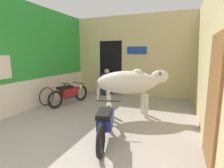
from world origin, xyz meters
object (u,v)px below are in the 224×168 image
(motorcycle_near, at_px, (106,121))
(shopkeeper_seated, at_px, (106,81))
(bucket, at_px, (73,94))
(plastic_stool, at_px, (98,89))
(cow, at_px, (130,82))
(bicycle, at_px, (58,93))
(motorcycle_far, at_px, (69,93))

(motorcycle_near, bearing_deg, shopkeeper_seated, 113.13)
(motorcycle_near, bearing_deg, bucket, 133.60)
(bucket, bearing_deg, plastic_stool, 52.24)
(cow, height_order, bicycle, cow)
(cow, bearing_deg, motorcycle_near, -92.83)
(cow, xyz_separation_m, bucket, (-2.79, 1.28, -0.86))
(motorcycle_near, height_order, motorcycle_far, motorcycle_near)
(motorcycle_far, xyz_separation_m, bicycle, (-0.58, 0.09, -0.07))
(bucket, bearing_deg, motorcycle_near, -46.40)
(cow, xyz_separation_m, bicycle, (-2.93, 0.47, -0.65))
(motorcycle_near, xyz_separation_m, motorcycle_far, (-2.27, 1.95, -0.01))
(cow, height_order, bucket, cow)
(motorcycle_near, xyz_separation_m, plastic_stool, (-2.00, 3.77, -0.19))
(motorcycle_near, height_order, bucket, motorcycle_near)
(motorcycle_near, bearing_deg, motorcycle_far, 139.34)
(motorcycle_near, distance_m, plastic_stool, 4.27)
(shopkeeper_seated, relative_size, plastic_stool, 2.77)
(plastic_stool, relative_size, bucket, 1.58)
(motorcycle_near, xyz_separation_m, bucket, (-2.71, 2.85, -0.28))
(bicycle, height_order, bucket, bicycle)
(cow, relative_size, shopkeeper_seated, 1.79)
(bicycle, bearing_deg, plastic_stool, 63.69)
(cow, bearing_deg, plastic_stool, 133.27)
(motorcycle_far, distance_m, bicycle, 0.59)
(plastic_stool, xyz_separation_m, bucket, (-0.71, -0.92, -0.09))
(plastic_stool, bearing_deg, shopkeeper_seated, 1.44)
(motorcycle_near, xyz_separation_m, bicycle, (-2.85, 2.04, -0.08))
(cow, height_order, motorcycle_near, cow)
(motorcycle_far, bearing_deg, bicycle, 171.55)
(shopkeeper_seated, xyz_separation_m, plastic_stool, (-0.38, -0.01, -0.38))
(bicycle, bearing_deg, motorcycle_near, -35.55)
(motorcycle_near, relative_size, motorcycle_far, 1.02)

